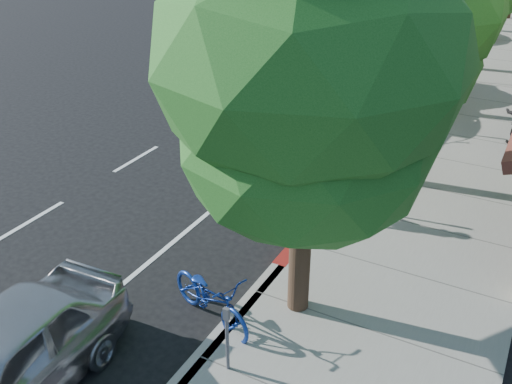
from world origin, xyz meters
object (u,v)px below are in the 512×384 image
Objects in this scene: street_tree_1 at (410,13)px; bicycle at (211,297)px; dark_sedan at (413,78)px; dark_suv_far at (434,21)px; street_tree_0 at (308,67)px; cyclist at (298,178)px; silver_suv at (349,99)px; white_pickup at (430,23)px.

bicycle is at bearing -100.52° from street_tree_1.
dark_suv_far is (-1.70, 10.82, -0.01)m from dark_sedan.
bicycle is at bearing -88.61° from dark_sedan.
street_tree_0 is 1.74× the size of dark_sedan.
cyclist is at bearing 114.91° from street_tree_0.
street_tree_0 is 1.23× the size of silver_suv.
white_pickup is (-1.71, 24.00, 0.30)m from bicycle.
street_tree_1 reaches higher than dark_suv_far.
street_tree_1 is 1.71× the size of dark_suv_far.
cyclist is 0.88× the size of bicycle.
street_tree_0 is 3.64× the size of bicycle.
street_tree_0 reaches higher than white_pickup.
bicycle is 0.34× the size of silver_suv.
white_pickup is (-0.43, 13.31, -0.02)m from silver_suv.
street_tree_1 is 8.49m from dark_sedan.
dark_suv_far is (-0.52, 14.60, -0.15)m from silver_suv.
silver_suv is 1.48× the size of dark_suv_far.
street_tree_0 is 1.07× the size of street_tree_1.
silver_suv is (-1.28, 10.69, 0.31)m from bicycle.
dark_sedan is (-1.40, 7.47, -3.79)m from street_tree_1.
dark_suv_far reaches higher than bicycle.
street_tree_1 is at bearing -84.11° from white_pickup.
cyclist is 20.90m from dark_suv_far.
street_tree_1 is at bearing 10.08° from bicycle.
street_tree_1 is 17.65m from white_pickup.
silver_suv is 3.96m from dark_sedan.
street_tree_0 is 10.75m from silver_suv.
dark_sedan is at bearing 95.93° from street_tree_0.
street_tree_0 is at bearing -176.76° from cyclist.
dark_sedan reaches higher than dark_suv_far.
silver_suv reaches higher than dark_suv_far.
bicycle is at bearing -142.43° from street_tree_0.
silver_suv is (-2.58, 9.69, -3.88)m from street_tree_0.
street_tree_1 is 1.16× the size of silver_suv.
street_tree_0 is at bearing -89.20° from dark_suv_far.
white_pickup is (-1.61, 9.53, 0.12)m from dark_sedan.
bicycle is 10.77m from silver_suv.
street_tree_0 reaches higher than bicycle.
silver_suv is at bearing -106.32° from dark_sedan.
dark_suv_far is (-3.10, 18.29, -3.80)m from street_tree_1.
dark_sedan reaches higher than bicycle.
street_tree_0 is at bearing -90.00° from street_tree_1.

